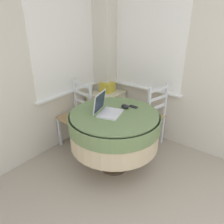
{
  "coord_description": "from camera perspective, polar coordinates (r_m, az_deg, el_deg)",
  "views": [
    {
      "loc": [
        -0.72,
        0.47,
        1.87
      ],
      "look_at": [
        1.26,
        1.98,
        0.69
      ],
      "focal_mm": 35.0,
      "sensor_mm": 36.0,
      "label": 1
    }
  ],
  "objects": [
    {
      "name": "computer_mouse",
      "position": [
        2.66,
        3.43,
        1.47
      ],
      "size": [
        0.07,
        0.1,
        0.05
      ],
      "color": "black",
      "rests_on": "round_dining_table"
    },
    {
      "name": "corner_cabinet",
      "position": [
        3.67,
        -1.52,
        0.43
      ],
      "size": [
        0.51,
        0.48,
        0.65
      ],
      "color": "beige",
      "rests_on": "ground_plane"
    },
    {
      "name": "storage_box",
      "position": [
        3.56,
        -1.24,
        6.55
      ],
      "size": [
        0.18,
        0.19,
        0.15
      ],
      "color": "gold",
      "rests_on": "corner_cabinet"
    },
    {
      "name": "round_dining_table",
      "position": [
        2.62,
        0.61,
        -3.93
      ],
      "size": [
        1.09,
        1.09,
        0.77
      ],
      "color": "#4C3D2D",
      "rests_on": "ground_plane"
    },
    {
      "name": "dining_chair_near_back_window",
      "position": [
        3.21,
        -9.08,
        -1.06
      ],
      "size": [
        0.43,
        0.44,
        0.97
      ],
      "color": "tan",
      "rests_on": "ground_plane"
    },
    {
      "name": "corner_room_shell",
      "position": [
        2.45,
        3.13,
        11.27
      ],
      "size": [
        4.41,
        4.7,
        2.55
      ],
      "color": "beige",
      "rests_on": "ground_plane"
    },
    {
      "name": "cell_phone",
      "position": [
        2.71,
        5.59,
        1.42
      ],
      "size": [
        0.06,
        0.12,
        0.01
      ],
      "color": "black",
      "rests_on": "round_dining_table"
    },
    {
      "name": "laptop",
      "position": [
        2.51,
        -1.42,
        0.7
      ],
      "size": [
        0.36,
        0.34,
        0.25
      ],
      "color": "silver",
      "rests_on": "round_dining_table"
    },
    {
      "name": "dining_chair_near_right_window",
      "position": [
        3.22,
        9.75,
        -1.03
      ],
      "size": [
        0.48,
        0.47,
        0.97
      ],
      "color": "tan",
      "rests_on": "ground_plane"
    }
  ]
}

